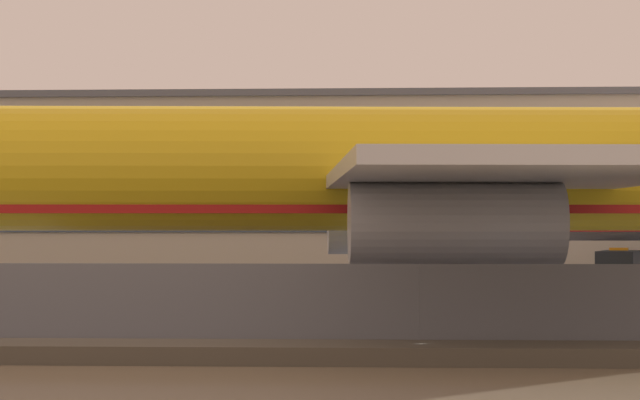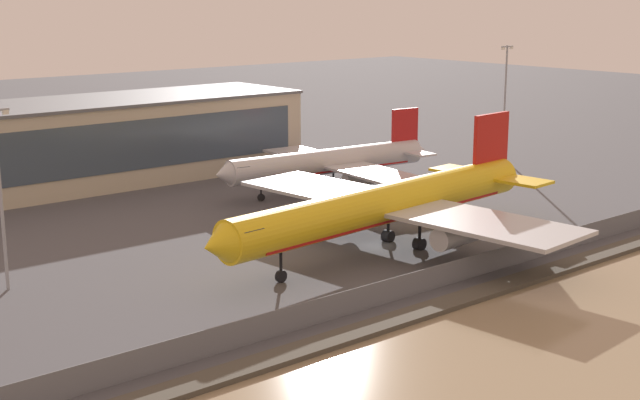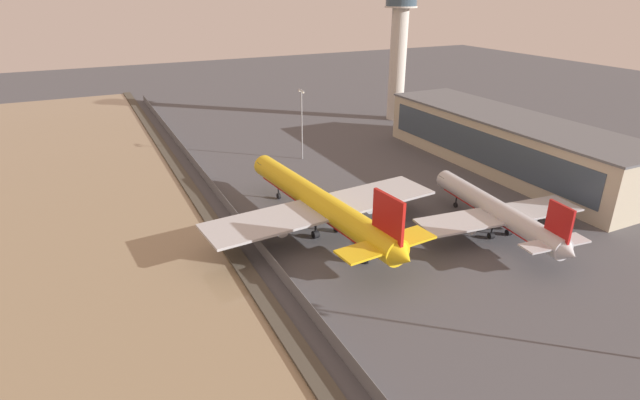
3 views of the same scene
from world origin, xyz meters
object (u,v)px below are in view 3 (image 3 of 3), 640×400
cargo_jet_yellow (320,203)px  control_tower (399,44)px  apron_light_mast_apron_east (302,120)px  baggage_tug (360,258)px  ops_van (470,219)px  passenger_jet_silver (496,211)px

cargo_jet_yellow → control_tower: (-68.64, 63.75, 20.30)m
cargo_jet_yellow → apron_light_mast_apron_east: (-41.75, 14.92, 5.22)m
baggage_tug → ops_van: bearing=96.3°
baggage_tug → apron_light_mast_apron_east: 58.79m
baggage_tug → control_tower: size_ratio=0.08×
passenger_jet_silver → control_tower: size_ratio=0.88×
passenger_jet_silver → baggage_tug: bearing=-93.4°
passenger_jet_silver → control_tower: control_tower is taller
ops_van → baggage_tug: bearing=-83.7°
cargo_jet_yellow → baggage_tug: bearing=3.1°
ops_van → control_tower: (-80.01, 35.49, 24.71)m
apron_light_mast_apron_east → control_tower: bearing=118.8°
passenger_jet_silver → apron_light_mast_apron_east: (-57.90, -15.13, 6.25)m
passenger_jet_silver → baggage_tug: passenger_jet_silver is taller
passenger_jet_silver → control_tower: (-84.80, 33.71, 21.33)m
baggage_tug → ops_van: (-3.04, 27.49, 0.47)m
ops_van → control_tower: size_ratio=0.12×
baggage_tug → ops_van: ops_van is taller
passenger_jet_silver → ops_van: passenger_jet_silver is taller
ops_van → control_tower: bearing=156.1°
passenger_jet_silver → baggage_tug: 29.57m
control_tower → cargo_jet_yellow: bearing=-42.9°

